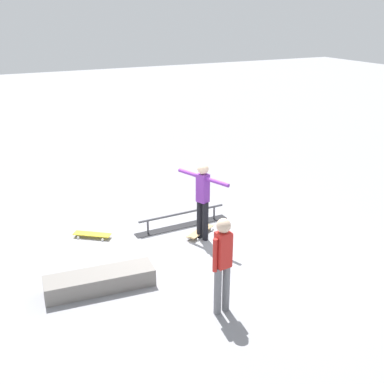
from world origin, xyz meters
name	(u,v)px	position (x,y,z in m)	size (l,w,h in m)	color
ground_plane	(180,244)	(0.00, 0.00, 0.00)	(60.00, 60.00, 0.00)	gray
grind_rail	(182,220)	(-0.41, -0.76, 0.15)	(2.23, 0.29, 0.34)	black
skate_ledge	(100,281)	(1.94, 0.90, 0.16)	(1.88, 0.52, 0.31)	gray
skater_main	(203,196)	(-0.54, -0.03, 0.97)	(0.53, 1.30, 1.68)	black
skateboard_main	(200,231)	(-0.58, -0.21, 0.07)	(0.79, 0.57, 0.09)	tan
bystander_red_shirt	(223,261)	(0.38, 2.40, 0.93)	(0.38, 0.22, 1.64)	slate
loose_skateboard_yellow	(92,234)	(1.55, -1.11, 0.07)	(0.76, 0.64, 0.09)	yellow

